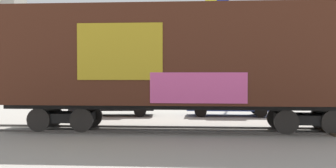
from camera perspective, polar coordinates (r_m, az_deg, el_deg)
The scene contains 7 objects.
ground_plane at distance 15.45m, azimuth 6.15°, elevation -6.87°, with size 260.00×260.00×0.00m, color gray.
track at distance 15.39m, azimuth 2.77°, elevation -6.74°, with size 60.01×4.26×0.08m.
freight_car at distance 15.26m, azimuth 2.18°, elevation 3.86°, with size 14.23×3.60×5.06m.
flagpole at distance 26.91m, azimuth 8.24°, elevation 8.26°, with size 1.73×0.22×8.26m.
hillside at distance 73.70m, azimuth 2.76°, elevation 4.13°, with size 150.82×35.35×16.27m.
parked_car_black at distance 21.31m, azimuth -8.21°, elevation -2.56°, with size 4.57×2.11×1.50m.
parked_car_blue at distance 21.19m, azimuth 8.97°, elevation -2.47°, with size 4.66×2.16×1.64m.
Camera 1 is at (-1.15, -15.25, 2.18)m, focal length 41.23 mm.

